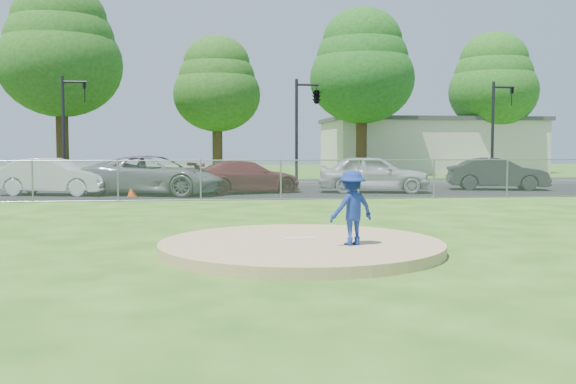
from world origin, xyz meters
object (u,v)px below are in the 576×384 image
at_px(tree_left, 60,49).
at_px(tree_right, 362,66).
at_px(commercial_building, 428,145).
at_px(parked_car_white, 55,177).
at_px(parked_car_gray, 155,175).
at_px(parked_car_pearl, 374,174).
at_px(parked_car_darkred, 246,177).
at_px(traffic_signal_center, 315,98).
at_px(tree_center, 217,84).
at_px(tree_far_right, 493,81).
at_px(traffic_signal_right, 497,122).
at_px(pitcher, 352,208).
at_px(parked_car_charcoal, 497,174).
at_px(traffic_cone, 132,188).
at_px(traffic_signal_left, 68,120).

height_order(tree_left, tree_right, tree_left).
distance_m(commercial_building, parked_car_white, 32.97).
xyz_separation_m(tree_left, parked_car_gray, (7.07, -15.84, -7.41)).
relative_size(parked_car_white, parked_car_pearl, 0.96).
bearing_deg(parked_car_darkred, traffic_signal_center, -49.86).
bearing_deg(parked_car_pearl, tree_left, 58.42).
bearing_deg(tree_center, commercial_building, 13.24).
height_order(commercial_building, tree_far_right, tree_far_right).
distance_m(traffic_signal_right, parked_car_gray, 19.58).
bearing_deg(pitcher, parked_car_charcoal, -143.99).
height_order(parked_car_gray, parked_car_darkred, parked_car_gray).
height_order(parked_car_gray, parked_car_charcoal, parked_car_gray).
relative_size(traffic_signal_right, parked_car_darkred, 1.16).
relative_size(pitcher, parked_car_pearl, 0.28).
height_order(tree_right, traffic_cone, tree_right).
distance_m(tree_center, tree_far_right, 21.03).
height_order(tree_far_right, parked_car_darkred, tree_far_right).
bearing_deg(tree_right, parked_car_gray, -127.52).
xyz_separation_m(traffic_signal_right, parked_car_gray, (-18.17, -6.84, -2.54)).
height_order(tree_far_right, traffic_signal_right, tree_far_right).
relative_size(tree_center, traffic_signal_right, 1.76).
xyz_separation_m(parked_car_darkred, parked_car_charcoal, (11.75, 0.73, 0.04)).
bearing_deg(tree_right, tree_far_right, 15.26).
xyz_separation_m(pitcher, parked_car_gray, (-4.78, 15.74, -0.05)).
height_order(traffic_signal_left, parked_car_charcoal, traffic_signal_left).
distance_m(traffic_signal_left, parked_car_darkred, 11.07).
height_order(traffic_cone, parked_car_white, parked_car_white).
xyz_separation_m(tree_right, parked_car_pearl, (-3.52, -16.66, -6.82)).
relative_size(traffic_signal_left, parked_car_white, 1.21).
distance_m(traffic_signal_right, parked_car_pearl, 11.29).
bearing_deg(tree_center, tree_left, -163.30).
bearing_deg(tree_right, parked_car_charcoal, -80.37).
relative_size(tree_center, traffic_cone, 14.11).
xyz_separation_m(tree_left, parked_car_white, (2.99, -15.54, -7.47)).
height_order(commercial_building, tree_center, tree_center).
relative_size(tree_center, traffic_signal_center, 1.76).
distance_m(tree_right, parked_car_white, 24.71).
bearing_deg(tree_left, tree_right, 2.86).
xyz_separation_m(commercial_building, traffic_signal_right, (-1.76, -16.00, 1.20)).
xyz_separation_m(parked_car_gray, parked_car_pearl, (9.41, 0.18, 0.01)).
height_order(traffic_signal_right, traffic_cone, traffic_signal_right).
bearing_deg(parked_car_white, parked_car_darkred, -74.52).
bearing_deg(parked_car_gray, tree_right, -18.48).
bearing_deg(pitcher, commercial_building, -132.91).
bearing_deg(parked_car_charcoal, parked_car_darkred, 107.67).
bearing_deg(parked_car_white, tree_center, -6.53).
bearing_deg(commercial_building, tree_left, -165.47).
bearing_deg(parked_car_pearl, traffic_signal_right, -40.77).
distance_m(commercial_building, traffic_signal_right, 16.14).
xyz_separation_m(traffic_signal_center, traffic_cone, (-8.72, -7.76, -4.25)).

